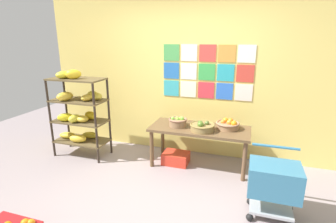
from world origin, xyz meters
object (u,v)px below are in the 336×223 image
Objects in this scene: fruit_basket_right at (178,122)px; fruit_basket_back_left at (202,127)px; banana_shelf_unit at (79,110)px; shopping_cart at (274,181)px; display_table at (200,132)px; produce_crate_under_table at (176,158)px; fruit_basket_centre at (228,124)px.

fruit_basket_right is 0.40m from fruit_basket_back_left.
banana_shelf_unit reaches higher than shopping_cart.
fruit_basket_back_left is at bearing -64.59° from display_table.
shopping_cart reaches higher than produce_crate_under_table.
produce_crate_under_table is at bearing -173.18° from display_table.
fruit_basket_right and fruit_basket_back_left have the same top height.
fruit_basket_right is at bearing -170.00° from fruit_basket_centre.
banana_shelf_unit is 5.16× the size of fruit_basket_right.
banana_shelf_unit is 4.19× the size of fruit_basket_centre.
banana_shelf_unit is 1.91× the size of shopping_cart.
fruit_basket_centre is 0.96× the size of fruit_basket_back_left.
produce_crate_under_table is at bearing -169.97° from fruit_basket_centre.
display_table is at bearing -167.18° from fruit_basket_centre.
fruit_basket_centre reaches higher than shopping_cart.
display_table is 4.11× the size of fruit_basket_back_left.
fruit_basket_right is at bearing 11.03° from produce_crate_under_table.
fruit_basket_centre is 0.41m from fruit_basket_back_left.
fruit_basket_right is 0.78× the size of fruit_basket_back_left.
display_table is 0.37m from fruit_basket_right.
display_table is at bearing 6.51° from fruit_basket_right.
fruit_basket_centre is at bearing 12.82° from display_table.
banana_shelf_unit is 4.04× the size of fruit_basket_back_left.
fruit_basket_right is at bearing -173.49° from display_table.
fruit_basket_centre reaches higher than display_table.
fruit_basket_back_left reaches higher than fruit_basket_centre.
fruit_basket_right is 0.61m from produce_crate_under_table.
fruit_basket_back_left reaches higher than shopping_cart.
produce_crate_under_table is at bearing 169.51° from fruit_basket_back_left.
banana_shelf_unit is 3.64× the size of produce_crate_under_table.
display_table is 0.44m from fruit_basket_centre.
fruit_basket_back_left is (0.39, -0.08, -0.01)m from fruit_basket_right.
display_table is (1.98, 0.23, -0.25)m from banana_shelf_unit.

